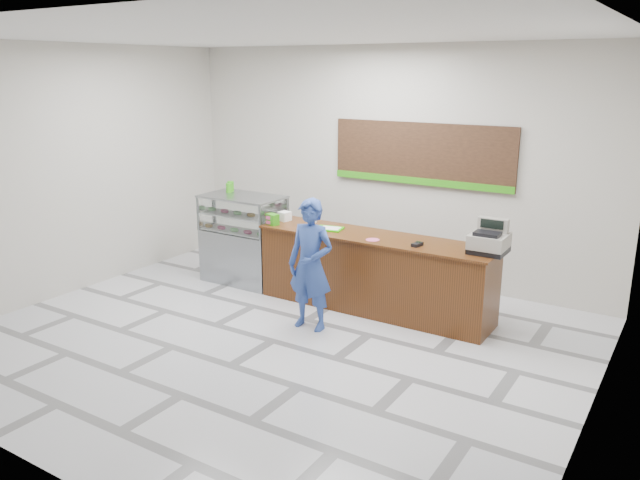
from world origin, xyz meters
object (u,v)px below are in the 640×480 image
Objects in this scene: display_case at (244,238)px; customer at (311,265)px; serving_tray at (329,229)px; sales_counter at (374,273)px; cash_register at (489,240)px.

customer is at bearing -27.48° from display_case.
sales_counter is at bearing -9.78° from serving_tray.
serving_tray is 0.25× the size of customer.
sales_counter is at bearing 0.01° from display_case.
cash_register reaches higher than display_case.
cash_register reaches higher than serving_tray.
cash_register is (1.50, 0.04, 0.66)m from sales_counter.
sales_counter is at bearing -179.38° from cash_register.
display_case is at bearing -179.99° from sales_counter.
customer reaches higher than display_case.
display_case is 2.07m from customer.
display_case reaches higher than sales_counter.
customer reaches higher than sales_counter.
cash_register is at bearing 24.88° from customer.
customer reaches higher than cash_register.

